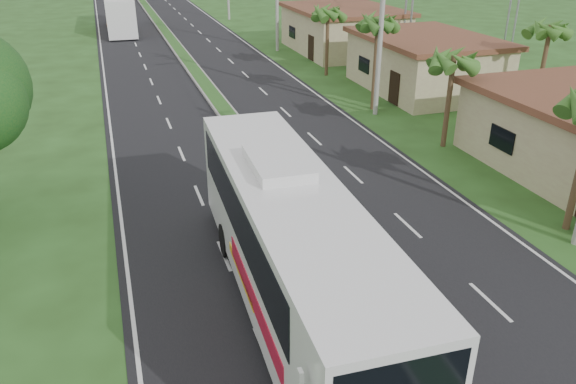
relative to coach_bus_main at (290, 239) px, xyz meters
name	(u,v)px	position (x,y,z in m)	size (l,w,h in m)	color
ground	(384,326)	(2.26, -1.59, -2.34)	(180.00, 180.00, 0.00)	#264519
road_asphalt	(229,118)	(2.26, 18.41, -2.33)	(14.00, 160.00, 0.02)	black
median_strip	(229,116)	(2.26, 18.41, -2.24)	(1.20, 160.00, 0.18)	gray
lane_edge_left	(111,129)	(-4.44, 18.41, -2.34)	(0.12, 160.00, 0.01)	silver
lane_edge_right	(335,107)	(8.96, 18.41, -2.34)	(0.12, 160.00, 0.01)	silver
shop_mid	(425,63)	(16.26, 20.41, -0.49)	(7.60, 10.60, 3.67)	tan
shop_far	(343,29)	(16.26, 34.41, -0.41)	(8.60, 11.60, 3.82)	tan
palm_verge_b	(454,61)	(11.66, 10.41, 2.01)	(2.40, 2.40, 5.05)	#473321
palm_verge_c	(378,23)	(11.06, 17.41, 2.78)	(2.40, 2.40, 5.85)	#473321
palm_verge_d	(328,13)	(11.56, 26.41, 2.21)	(2.40, 2.40, 5.25)	#473321
palm_behind_shop	(550,30)	(19.76, 13.41, 2.59)	(2.40, 2.40, 5.65)	#473321
utility_pole_b	(382,5)	(10.73, 16.41, 3.91)	(3.20, 0.28, 12.00)	gray
coach_bus_main	(290,239)	(0.00, 0.00, 0.00)	(3.21, 13.27, 4.26)	silver
coach_bus_far	(119,11)	(-2.09, 51.83, -0.22)	(2.99, 12.90, 3.75)	white
motorcyclist	(310,264)	(0.93, 0.88, -1.54)	(1.70, 0.92, 2.20)	black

